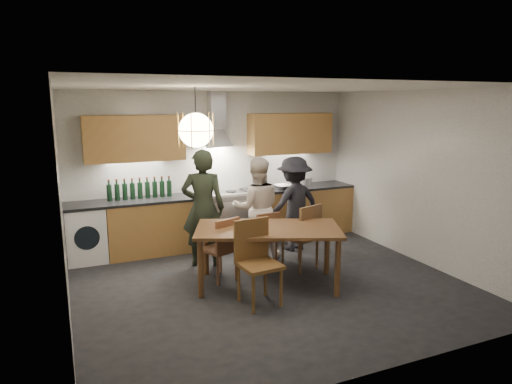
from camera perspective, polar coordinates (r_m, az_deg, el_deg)
name	(u,v)px	position (r m, az deg, el deg)	size (l,w,h in m)	color
ground	(269,284)	(6.31, 1.68, -11.40)	(5.00, 5.00, 0.00)	black
room_shell	(270,159)	(5.86, 1.77, 4.18)	(5.02, 4.52, 2.61)	white
counter_run	(223,218)	(7.89, -4.17, -3.30)	(5.00, 0.62, 0.90)	#BA8747
range_stove	(222,219)	(7.88, -4.32, -3.38)	(0.90, 0.60, 0.92)	silver
wall_fixtures	(218,135)	(7.76, -4.77, 7.11)	(4.30, 0.54, 1.10)	tan
pendant_lamp	(196,130)	(5.38, -7.51, 7.66)	(0.43, 0.43, 0.70)	black
dining_table	(268,234)	(6.05, 1.51, -5.31)	(2.10, 1.59, 0.80)	brown
chair_back_left	(223,245)	(6.25, -4.15, -6.63)	(0.52, 0.52, 0.89)	brown
chair_back_mid	(265,235)	(6.78, 1.14, -5.44)	(0.42, 0.42, 0.84)	brown
chair_back_right	(305,233)	(6.67, 6.12, -5.09)	(0.56, 0.56, 0.98)	brown
chair_front	(256,256)	(5.59, -0.02, -7.97)	(0.50, 0.50, 1.03)	brown
person_left	(203,208)	(6.78, -6.62, -2.03)	(0.64, 0.42, 1.76)	black
person_mid	(257,208)	(7.13, 0.11, -2.03)	(0.77, 0.60, 1.58)	beige
person_right	(294,204)	(7.52, 4.77, -1.46)	(1.00, 0.58, 1.55)	black
mixing_bowl	(283,187)	(8.12, 3.38, 0.67)	(0.31, 0.31, 0.08)	silver
stock_pot	(306,182)	(8.44, 6.31, 1.26)	(0.21, 0.21, 0.15)	#B5B5B8
wine_bottles	(140,188)	(7.52, -14.31, 0.46)	(1.02, 0.08, 0.33)	black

